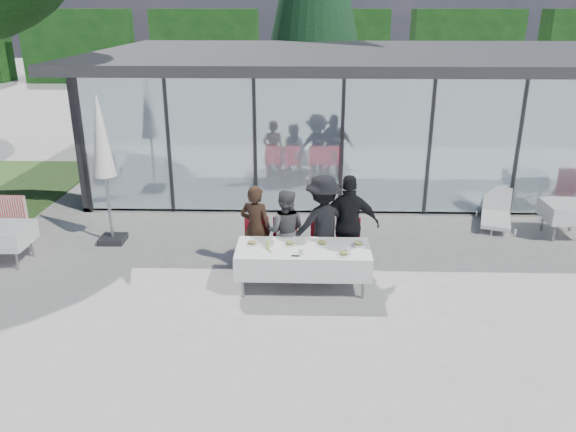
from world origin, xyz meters
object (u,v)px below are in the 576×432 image
Objects in this scene: plate_c at (322,243)px; diner_d at (349,224)px; plate_extra at (344,253)px; diner_chair_c at (323,242)px; lounger at (496,213)px; plate_a at (252,243)px; diner_chair_d at (348,242)px; market_umbrella at (102,147)px; diner_b at (285,231)px; diner_chair_a at (256,241)px; juice_bottle at (268,245)px; spare_table_left at (6,236)px; diner_chair_b at (285,242)px; diner_c at (323,224)px; plate_b at (290,243)px; dining_table at (303,259)px; folded_eyeglasses at (295,256)px; plate_d at (358,244)px; diner_a at (256,228)px; spare_table_right at (565,212)px.

diner_d is at bearing 47.91° from plate_c.
diner_chair_c is at bearing 106.79° from plate_extra.
plate_a is at bearing -149.40° from lounger.
diner_chair_d is 0.33× the size of market_umbrella.
diner_chair_c is at bearing -170.13° from diner_b.
market_umbrella reaches higher than diner_chair_c.
diner_chair_a is 4.13× the size of plate_a.
juice_bottle is 5.05m from spare_table_left.
market_umbrella is at bearing 162.49° from diner_chair_b.
juice_bottle is (-0.91, -0.24, 0.05)m from plate_c.
plate_a is 0.16× the size of lounger.
juice_bottle reaches higher than spare_table_left.
juice_bottle is at bearing -30.63° from market_umbrella.
diner_b reaches higher than plate_c.
diner_c reaches higher than spare_table_left.
diner_c reaches higher than plate_b.
plate_b reaches higher than dining_table.
market_umbrella is at bearing 154.60° from plate_b.
plate_d is at bearing 24.35° from folded_eyeglasses.
market_umbrella is at bearing 150.01° from plate_a.
plate_a and plate_d have the same top height.
plate_extra is 1.27m from juice_bottle.
juice_bottle is at bearing -146.21° from lounger.
market_umbrella reaches higher than diner_chair_d.
plate_b is 4.27m from market_umbrella.
diner_chair_b is 0.33× the size of market_umbrella.
diner_d is 1.87× the size of diner_chair_d.
diner_chair_c is at bearing 27.16° from plate_a.
diner_c reaches higher than lounger.
dining_table is at bearing -155.53° from plate_c.
market_umbrella is (-4.28, 1.19, 1.09)m from diner_c.
folded_eyeglasses is (-1.06, -0.48, -0.02)m from plate_d.
lounger is at bearing 42.24° from plate_d.
diner_chair_a reaches higher than lounger.
diner_a is at bearing 108.68° from juice_bottle.
juice_bottle reaches higher than plate_d.
plate_c is 0.27× the size of spare_table_left.
plate_d is at bearing 116.63° from diner_c.
diner_chair_b is 0.68m from diner_chair_c.
diner_chair_d is at bearing 0.00° from diner_chair_c.
diner_chair_c reaches higher than plate_c.
juice_bottle is (-1.41, -0.84, 0.29)m from diner_chair_d.
juice_bottle is at bearing -171.64° from plate_d.
diner_a reaches higher than diner_chair_c.
folded_eyeglasses is 0.16× the size of spare_table_right.
diner_b reaches higher than folded_eyeglasses.
diner_a is at bearing 154.95° from plate_c.
plate_d is 0.16× the size of lounger.
plate_b is (-0.58, -0.57, -0.13)m from diner_c.
dining_table is at bearing -66.05° from diner_chair_b.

